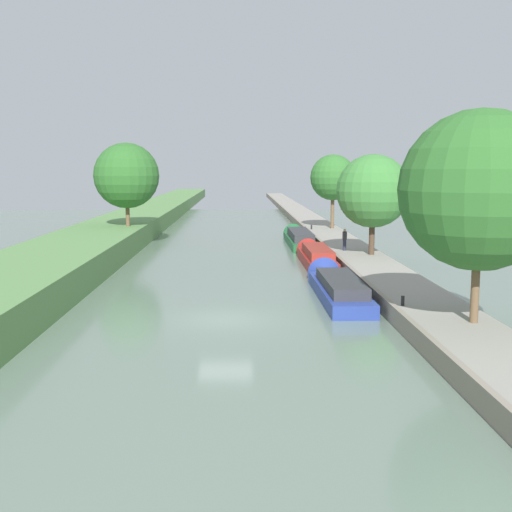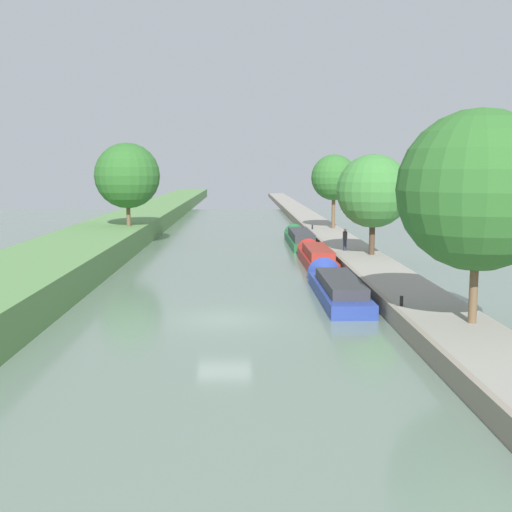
# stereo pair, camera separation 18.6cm
# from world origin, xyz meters

# --- Properties ---
(ground_plane) EXTENTS (160.00, 160.00, 0.00)m
(ground_plane) POSITION_xyz_m (0.00, 0.00, 0.00)
(ground_plane) COLOR slate
(right_towpath) EXTENTS (3.47, 260.00, 0.81)m
(right_towpath) POSITION_xyz_m (9.50, 0.00, 0.41)
(right_towpath) COLOR gray
(right_towpath) RESTS_ON ground_plane
(stone_quay) EXTENTS (0.25, 260.00, 0.86)m
(stone_quay) POSITION_xyz_m (7.64, 0.00, 0.43)
(stone_quay) COLOR gray
(stone_quay) RESTS_ON ground_plane
(narrowboat_blue) EXTENTS (2.20, 11.24, 2.09)m
(narrowboat_blue) POSITION_xyz_m (6.04, 5.58, 0.51)
(narrowboat_blue) COLOR #283D93
(narrowboat_blue) RESTS_ON ground_plane
(narrowboat_red) EXTENTS (1.97, 10.64, 1.94)m
(narrowboat_red) POSITION_xyz_m (6.28, 17.34, 0.56)
(narrowboat_red) COLOR maroon
(narrowboat_red) RESTS_ON ground_plane
(narrowboat_green) EXTENTS (2.14, 12.80, 2.05)m
(narrowboat_green) POSITION_xyz_m (6.21, 29.73, 0.55)
(narrowboat_green) COLOR #1E6033
(narrowboat_green) RESTS_ON ground_plane
(tree_rightbank_near) EXTENTS (6.37, 6.37, 8.51)m
(tree_rightbank_near) POSITION_xyz_m (10.12, -4.08, 6.13)
(tree_rightbank_near) COLOR brown
(tree_rightbank_near) RESTS_ON right_towpath
(tree_rightbank_midnear) EXTENTS (5.24, 5.24, 7.19)m
(tree_rightbank_midnear) POSITION_xyz_m (10.21, 16.32, 5.37)
(tree_rightbank_midnear) COLOR #4C3828
(tree_rightbank_midnear) RESTS_ON right_towpath
(tree_rightbank_midfar) EXTENTS (4.69, 4.69, 7.59)m
(tree_rightbank_midfar) POSITION_xyz_m (10.33, 36.56, 6.04)
(tree_rightbank_midfar) COLOR brown
(tree_rightbank_midfar) RESTS_ON right_towpath
(tree_leftbank_downstream) EXTENTS (5.77, 5.77, 7.37)m
(tree_leftbank_downstream) POSITION_xyz_m (-9.27, 27.92, 6.34)
(tree_leftbank_downstream) COLOR brown
(tree_leftbank_downstream) RESTS_ON left_grassy_bank
(person_walking) EXTENTS (0.34, 0.34, 1.66)m
(person_walking) POSITION_xyz_m (8.64, 18.61, 1.68)
(person_walking) COLOR #282D42
(person_walking) RESTS_ON right_towpath
(mooring_bollard_near) EXTENTS (0.16, 0.16, 0.45)m
(mooring_bollard_near) POSITION_xyz_m (8.06, -0.84, 1.04)
(mooring_bollard_near) COLOR black
(mooring_bollard_near) RESTS_ON right_towpath
(mooring_bollard_far) EXTENTS (0.16, 0.16, 0.45)m
(mooring_bollard_far) POSITION_xyz_m (8.06, 35.60, 1.04)
(mooring_bollard_far) COLOR black
(mooring_bollard_far) RESTS_ON right_towpath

